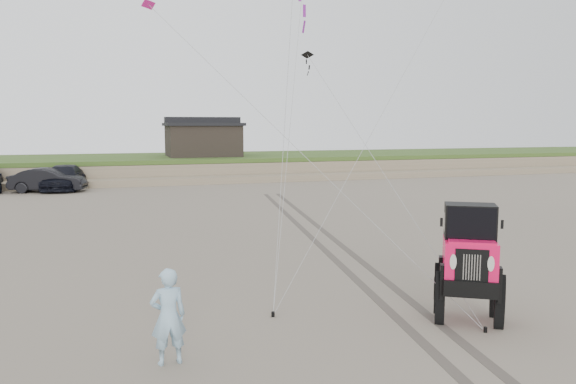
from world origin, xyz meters
name	(u,v)px	position (x,y,z in m)	size (l,w,h in m)	color
ground	(373,315)	(0.00, 0.00, 0.00)	(160.00, 160.00, 0.00)	#6B6054
dune_ridge	(179,167)	(0.00, 37.50, 0.82)	(160.00, 14.25, 1.73)	#7A6B54
cabin	(203,138)	(2.00, 37.00, 3.24)	(6.40, 5.40, 3.35)	black
truck_b	(48,180)	(-9.65, 28.43, 0.79)	(1.66, 4.77, 1.57)	black
truck_c	(64,178)	(-8.78, 29.68, 0.82)	(2.30, 5.67, 1.64)	black
jeep	(469,276)	(1.84, -1.00, 1.06)	(2.46, 5.70, 2.12)	#F60F4E
man	(168,316)	(-4.81, -1.25, 0.91)	(0.66, 0.44, 1.82)	#84B5CC
stake_main	(273,314)	(-2.26, 0.62, 0.06)	(0.08, 0.08, 0.12)	black
stake_aux	(485,330)	(1.80, -1.70, 0.06)	(0.08, 0.08, 0.12)	black
tire_tracks	(327,242)	(2.00, 8.00, 0.00)	(5.22, 29.74, 0.01)	#4C443D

